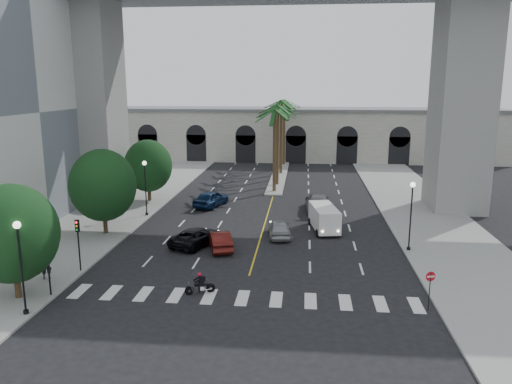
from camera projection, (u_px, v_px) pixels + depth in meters
name	position (u px, v px, depth m)	size (l,w,h in m)	color
ground	(245.00, 288.00, 30.85)	(140.00, 140.00, 0.00)	black
sidewalk_left	(106.00, 217.00, 46.88)	(8.00, 100.00, 0.15)	gray
sidewalk_right	(434.00, 226.00, 43.97)	(8.00, 100.00, 0.15)	gray
median	(279.00, 176.00, 67.79)	(2.00, 24.00, 0.20)	gray
pier_building	(285.00, 134.00, 83.44)	(71.00, 10.50, 8.50)	silver
bridge	(307.00, 19.00, 48.00)	(75.00, 13.00, 26.00)	gray
palm_a	(275.00, 114.00, 56.16)	(3.20, 3.20, 10.30)	#47331E
palm_b	(278.00, 109.00, 59.98)	(3.20, 3.20, 10.60)	#47331E
palm_c	(277.00, 112.00, 64.00)	(3.20, 3.20, 10.10)	#47331E
palm_d	(281.00, 105.00, 67.70)	(3.20, 3.20, 10.90)	#47331E
palm_e	(281.00, 107.00, 71.71)	(3.20, 3.20, 10.40)	#47331E
palm_f	(284.00, 104.00, 75.51)	(3.20, 3.20, 10.70)	#47331E
street_tree_near	(12.00, 234.00, 28.34)	(5.20, 5.20, 6.89)	#382616
street_tree_mid	(103.00, 185.00, 40.94)	(5.44, 5.44, 7.21)	#382616
street_tree_far	(148.00, 166.00, 52.68)	(5.04, 5.04, 6.68)	#382616
lamp_post_left_near	(21.00, 260.00, 26.41)	(0.40, 0.40, 5.35)	black
lamp_post_left_far	(145.00, 183.00, 46.83)	(0.40, 0.40, 5.35)	black
lamp_post_right	(411.00, 210.00, 36.85)	(0.40, 0.40, 5.35)	black
traffic_signal_near	(47.00, 257.00, 28.98)	(0.25, 0.18, 3.65)	black
traffic_signal_far	(78.00, 236.00, 32.87)	(0.25, 0.18, 3.65)	black
motorcycle_rider	(201.00, 284.00, 29.90)	(1.74, 0.83, 1.34)	black
car_a	(279.00, 228.00, 41.07)	(1.71, 4.26, 1.45)	#9D9DA2
car_b	(220.00, 240.00, 38.00)	(1.51, 4.32, 1.42)	#521410
car_c	(196.00, 237.00, 38.93)	(2.28, 4.95, 1.38)	black
car_d	(318.00, 202.00, 49.68)	(2.35, 5.78, 1.68)	slate
car_e	(211.00, 198.00, 51.27)	(2.00, 4.98, 1.70)	#0E2245
cargo_van	(324.00, 218.00, 42.64)	(2.69, 5.21, 2.12)	white
pedestrian_a	(46.00, 265.00, 31.77)	(0.67, 0.44, 1.85)	black
pedestrian_b	(32.00, 252.00, 34.58)	(0.75, 0.58, 1.53)	black
do_not_enter_sign	(430.00, 282.00, 27.40)	(0.55, 0.16, 2.30)	black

